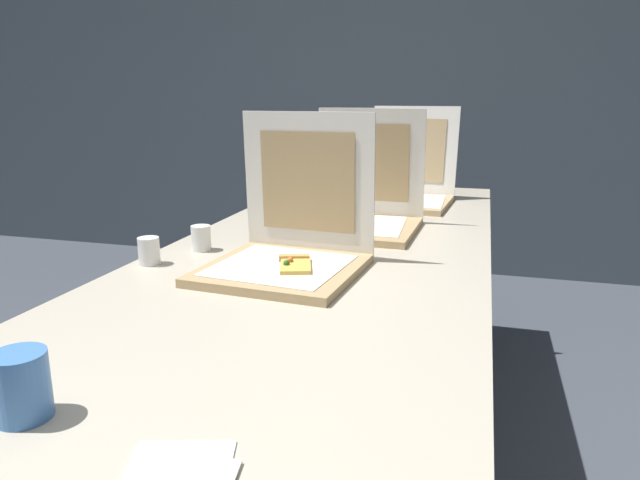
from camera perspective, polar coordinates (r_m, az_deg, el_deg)
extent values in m
cube|color=#4C5660|center=(3.95, 9.99, 15.81)|extent=(10.00, 0.10, 2.60)
cube|color=#BCB29E|center=(1.74, 1.03, -0.92)|extent=(0.93, 2.47, 0.03)
cylinder|color=gray|center=(3.03, -0.61, -1.58)|extent=(0.04, 0.04, 0.70)
cylinder|color=gray|center=(2.91, 14.58, -2.68)|extent=(0.04, 0.04, 0.70)
cube|color=tan|center=(1.45, -3.80, -2.97)|extent=(0.40, 0.40, 0.02)
cube|color=silver|center=(1.45, -3.94, -2.50)|extent=(0.34, 0.34, 0.00)
cube|color=white|center=(1.57, -1.21, 5.77)|extent=(0.38, 0.05, 0.37)
cube|color=tan|center=(1.57, -1.27, 5.75)|extent=(0.27, 0.04, 0.27)
cube|color=#E5B74C|center=(1.42, -2.58, -2.57)|extent=(0.11, 0.14, 0.01)
cube|color=tan|center=(1.48, -2.56, -1.79)|extent=(0.08, 0.05, 0.02)
sphere|color=#2D6628|center=(1.42, -3.34, -2.30)|extent=(0.02, 0.02, 0.02)
sphere|color=orange|center=(1.44, -2.98, -2.00)|extent=(0.02, 0.02, 0.02)
cube|color=tan|center=(1.91, 3.78, 1.16)|extent=(0.39, 0.39, 0.02)
cube|color=silver|center=(1.91, 3.57, 1.56)|extent=(0.33, 0.33, 0.00)
cube|color=white|center=(2.04, 5.07, 7.63)|extent=(0.38, 0.05, 0.37)
cube|color=tan|center=(2.03, 5.03, 7.62)|extent=(0.27, 0.03, 0.27)
cube|color=#E5B74C|center=(1.88, 2.16, 1.56)|extent=(0.10, 0.15, 0.01)
cube|color=tan|center=(1.94, 3.15, 2.00)|extent=(0.08, 0.04, 0.02)
sphere|color=red|center=(1.85, 1.72, 1.61)|extent=(0.02, 0.02, 0.02)
cube|color=tan|center=(2.39, 8.09, 3.70)|extent=(0.40, 0.40, 0.02)
cube|color=silver|center=(2.38, 8.23, 3.94)|extent=(0.33, 0.33, 0.00)
cube|color=white|center=(2.57, 9.27, 8.80)|extent=(0.38, 0.09, 0.37)
cube|color=tan|center=(2.57, 9.26, 8.77)|extent=(0.27, 0.06, 0.27)
cylinder|color=white|center=(1.59, -16.57, -1.05)|extent=(0.06, 0.06, 0.07)
cylinder|color=white|center=(1.70, -11.69, 0.19)|extent=(0.06, 0.06, 0.07)
cylinder|color=white|center=(2.15, -2.15, 3.38)|extent=(0.06, 0.06, 0.07)
cylinder|color=#477FCC|center=(0.92, -27.46, -12.68)|extent=(0.08, 0.08, 0.10)
cube|color=white|center=(0.76, -13.93, -21.42)|extent=(0.16, 0.16, 0.00)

